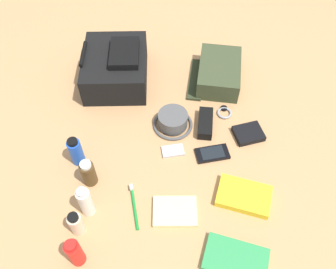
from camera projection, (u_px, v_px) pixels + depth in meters
name	position (u px, v px, depth m)	size (l,w,h in m)	color
ground_plane	(168.00, 142.00, 1.42)	(2.64, 2.02, 0.02)	tan
backpack	(117.00, 67.00, 1.56)	(0.33, 0.27, 0.16)	black
toiletry_pouch	(219.00, 73.00, 1.57)	(0.29, 0.25, 0.09)	#384228
bucket_hat	(174.00, 121.00, 1.43)	(0.16, 0.16, 0.07)	#505050
sunscreen_spray	(76.00, 253.00, 1.08)	(0.05, 0.05, 0.13)	red
lotion_bottle	(77.00, 224.00, 1.15)	(0.05, 0.05, 0.11)	beige
toothpaste_tube	(87.00, 202.00, 1.18)	(0.05, 0.05, 0.14)	white
cologne_bottle	(89.00, 173.00, 1.26)	(0.05, 0.05, 0.12)	#473319
deodorant_spray	(77.00, 151.00, 1.30)	(0.05, 0.05, 0.13)	blue
paperback_novel	(237.00, 259.00, 1.12)	(0.17, 0.22, 0.02)	#2D934C
travel_guidebook	(245.00, 196.00, 1.25)	(0.17, 0.21, 0.03)	yellow
cell_phone	(213.00, 154.00, 1.37)	(0.09, 0.14, 0.01)	black
media_player	(174.00, 151.00, 1.37)	(0.07, 0.09, 0.01)	#B7B7BC
wristwatch	(225.00, 112.00, 1.49)	(0.07, 0.06, 0.01)	#99999E
toothbrush	(135.00, 204.00, 1.24)	(0.17, 0.04, 0.02)	#198C33
wallet	(249.00, 134.00, 1.42)	(0.09, 0.11, 0.02)	black
notepad	(176.00, 211.00, 1.22)	(0.11, 0.15, 0.02)	beige
sunglasses_case	(206.00, 123.00, 1.44)	(0.14, 0.06, 0.04)	black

